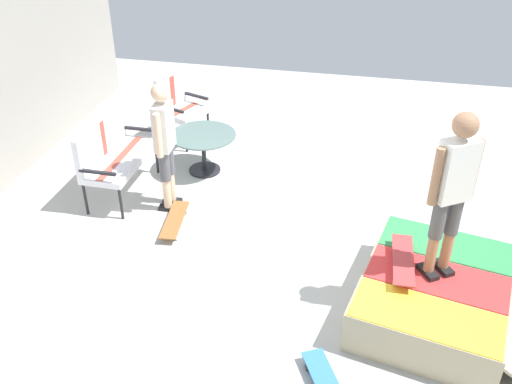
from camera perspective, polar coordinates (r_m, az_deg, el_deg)
ground_plane at (r=6.47m, az=2.76°, el=-7.35°), size 12.00×12.00×0.10m
skate_ramp at (r=5.96m, az=17.43°, el=-9.72°), size 2.05×2.24×0.45m
patio_bench at (r=7.59m, az=-14.08°, el=4.05°), size 1.26×0.58×1.02m
patio_chair_near_house at (r=8.83m, az=-7.74°, el=8.78°), size 0.78×0.73×1.02m
patio_table at (r=7.97m, az=-5.21°, el=4.63°), size 0.90×0.90×0.57m
person_watching at (r=6.97m, az=-9.02°, el=5.22°), size 0.48×0.25×1.65m
person_skater at (r=5.33m, az=18.84°, el=0.57°), size 0.35×0.42×1.66m
skateboard_by_bench at (r=7.02m, az=-8.03°, el=-2.76°), size 0.82×0.28×0.10m
skateboard_on_ramp at (r=5.79m, az=14.30°, el=-6.52°), size 0.81×0.22×0.10m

